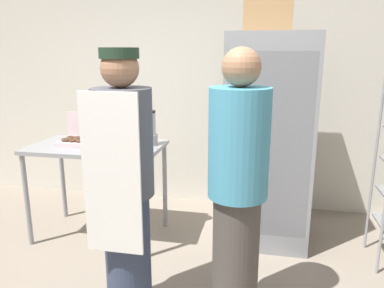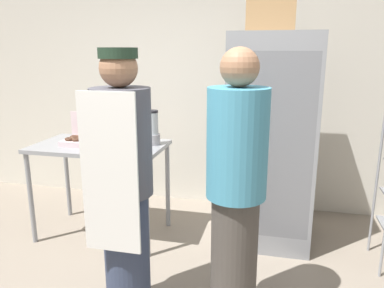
# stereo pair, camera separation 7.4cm
# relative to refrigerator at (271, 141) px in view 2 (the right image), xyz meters

# --- Properties ---
(back_wall) EXTENTS (6.40, 0.12, 2.99)m
(back_wall) POSITION_rel_refrigerator_xyz_m (-0.64, 0.80, 0.55)
(back_wall) COLOR silver
(back_wall) RESTS_ON ground_plane
(refrigerator) EXTENTS (0.76, 0.75, 1.89)m
(refrigerator) POSITION_rel_refrigerator_xyz_m (0.00, 0.00, 0.00)
(refrigerator) COLOR gray
(refrigerator) RESTS_ON ground_plane
(prep_counter) EXTENTS (1.19, 0.69, 0.90)m
(prep_counter) POSITION_rel_refrigerator_xyz_m (-1.54, -0.29, -0.15)
(prep_counter) COLOR gray
(prep_counter) RESTS_ON ground_plane
(donut_box) EXTENTS (0.28, 0.25, 0.29)m
(donut_box) POSITION_rel_refrigerator_xyz_m (-1.72, -0.33, -0.00)
(donut_box) COLOR silver
(donut_box) RESTS_ON prep_counter
(blender_pitcher) EXTENTS (0.14, 0.14, 0.32)m
(blender_pitcher) POSITION_rel_refrigerator_xyz_m (-1.06, -0.18, 0.09)
(blender_pitcher) COLOR #99999E
(blender_pitcher) RESTS_ON prep_counter
(cardboard_storage_box) EXTENTS (0.41, 0.28, 0.28)m
(cardboard_storage_box) POSITION_rel_refrigerator_xyz_m (-0.05, 0.01, 1.08)
(cardboard_storage_box) COLOR #A87F51
(cardboard_storage_box) RESTS_ON refrigerator
(person_baker) EXTENTS (0.37, 0.39, 1.75)m
(person_baker) POSITION_rel_refrigerator_xyz_m (-0.88, -1.27, -0.03)
(person_baker) COLOR #333D56
(person_baker) RESTS_ON ground_plane
(person_customer) EXTENTS (0.37, 0.37, 1.76)m
(person_customer) POSITION_rel_refrigerator_xyz_m (-0.18, -1.16, -0.05)
(person_customer) COLOR #47423D
(person_customer) RESTS_ON ground_plane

